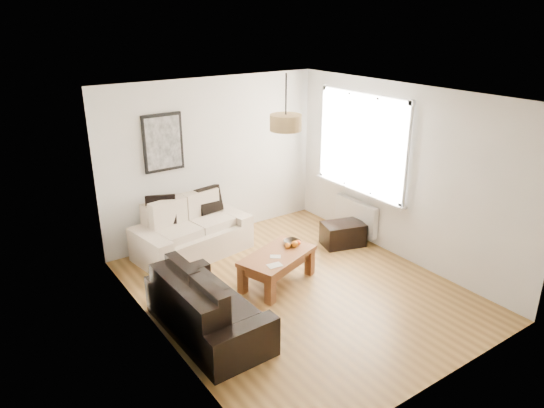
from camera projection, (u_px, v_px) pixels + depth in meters
floor at (297, 289)px, 6.75m from camera, size 4.50×4.50×0.00m
ceiling at (301, 96)px, 5.82m from camera, size 3.80×4.50×0.00m
wall_back at (214, 159)px, 8.01m from camera, size 3.80×0.04×2.60m
wall_front at (449, 270)px, 4.56m from camera, size 3.80×0.04×2.60m
wall_left at (157, 235)px, 5.28m from camera, size 0.04×4.50×2.60m
wall_right at (402, 174)px, 7.30m from camera, size 0.04×4.50×2.60m
window_bay at (362, 143)px, 7.78m from camera, size 0.14×1.90×1.60m
radiator at (356, 216)px, 8.20m from camera, size 0.10×0.90×0.52m
poster at (163, 143)px, 7.40m from camera, size 0.62×0.04×0.87m
pendant_shade at (286, 123)px, 6.18m from camera, size 0.40×0.40×0.20m
loveseat_cream at (192, 229)px, 7.61m from camera, size 1.81×1.16×0.84m
sofa_leather at (208, 304)px, 5.74m from camera, size 0.87×1.72×0.73m
coffee_table at (277, 268)px, 6.84m from camera, size 1.22×0.92×0.44m
ottoman at (343, 234)px, 7.99m from camera, size 0.75×0.59×0.37m
cushion_left at (161, 210)px, 7.45m from camera, size 0.46×0.30×0.44m
cushion_right at (209, 200)px, 7.88m from camera, size 0.43×0.19×0.41m
fruit_bowl at (292, 242)px, 7.05m from camera, size 0.25×0.25×0.05m
orange_a at (295, 244)px, 6.95m from camera, size 0.11×0.11×0.09m
orange_b at (298, 243)px, 7.00m from camera, size 0.10×0.10×0.08m
orange_c at (288, 246)px, 6.91m from camera, size 0.10×0.10×0.08m
papers at (275, 265)px, 6.45m from camera, size 0.21×0.16×0.01m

